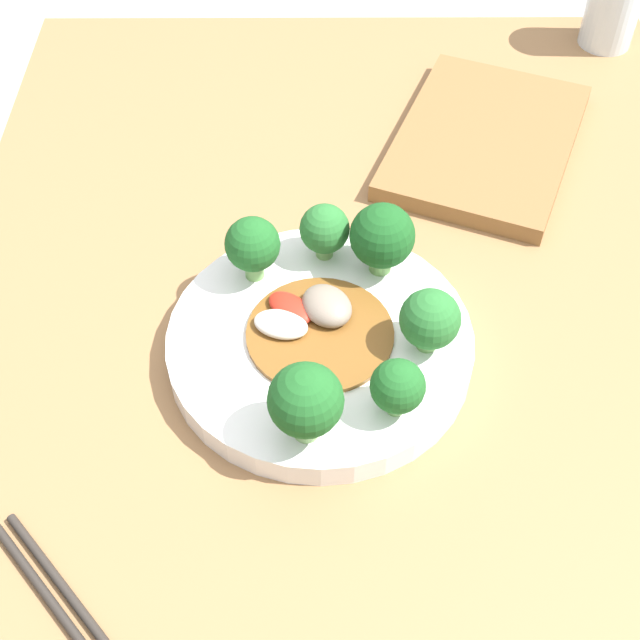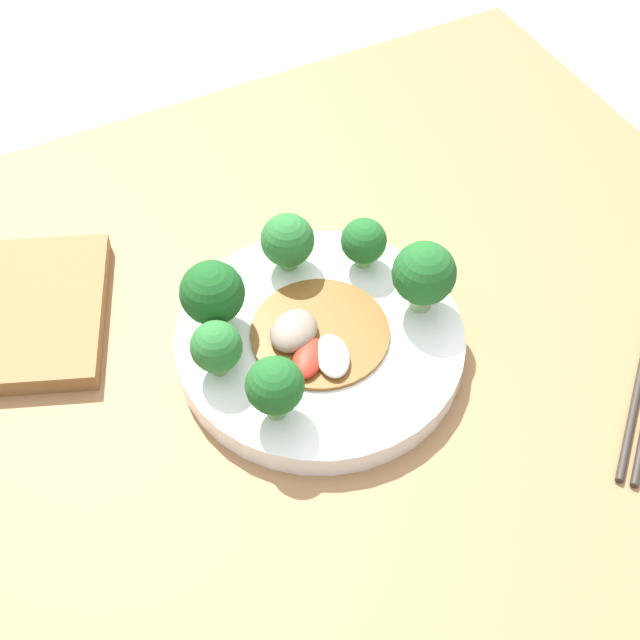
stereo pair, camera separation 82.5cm
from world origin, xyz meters
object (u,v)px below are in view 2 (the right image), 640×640
at_px(broccoli_north, 288,241).
at_px(broccoli_southwest, 275,386).
at_px(broccoli_west, 216,347).
at_px(broccoli_east, 424,274).
at_px(broccoli_northeast, 364,241).
at_px(plate, 320,342).
at_px(broccoli_northwest, 212,294).
at_px(stirfry_center, 313,338).

distance_m(broccoli_north, broccoli_southwest, 0.17).
bearing_deg(broccoli_west, broccoli_east, -4.60).
height_order(broccoli_northeast, broccoli_north, broccoli_north).
bearing_deg(broccoli_west, plate, -2.69).
bearing_deg(broccoli_northeast, broccoli_northwest, -178.22).
relative_size(broccoli_east, broccoli_north, 1.23).
bearing_deg(broccoli_northeast, plate, -141.92).
distance_m(broccoli_north, broccoli_northwest, 0.10).
bearing_deg(broccoli_north, broccoli_northeast, -24.87).
relative_size(broccoli_northeast, broccoli_east, 0.72).
distance_m(plate, broccoli_east, 0.11).
bearing_deg(broccoli_northwest, stirfry_center, -41.28).
height_order(plate, broccoli_southwest, broccoli_southwest).
height_order(broccoli_northeast, broccoli_southwest, broccoli_southwest).
distance_m(broccoli_west, broccoli_southwest, 0.07).
xyz_separation_m(plate, broccoli_west, (-0.10, 0.00, 0.04)).
distance_m(broccoli_east, broccoli_northwest, 0.19).
height_order(broccoli_north, broccoli_southwest, broccoli_southwest).
height_order(plate, broccoli_northwest, broccoli_northwest).
bearing_deg(stirfry_center, broccoli_southwest, -138.87).
bearing_deg(broccoli_northwest, broccoli_west, -109.60).
bearing_deg(broccoli_southwest, broccoli_northeast, 38.83).
height_order(broccoli_northwest, broccoli_southwest, broccoli_northwest).
xyz_separation_m(plate, broccoli_north, (0.01, 0.09, 0.05)).
height_order(broccoli_northwest, stirfry_center, broccoli_northwest).
bearing_deg(broccoli_northeast, broccoli_east, -72.58).
relative_size(plate, broccoli_east, 3.59).
relative_size(broccoli_north, broccoli_northwest, 0.85).
bearing_deg(broccoli_north, broccoli_northwest, -158.74).
relative_size(broccoli_west, broccoli_east, 0.76).
bearing_deg(stirfry_center, broccoli_north, 77.53).
bearing_deg(broccoli_north, stirfry_center, -102.47).
distance_m(broccoli_northeast, broccoli_west, 0.18).
xyz_separation_m(broccoli_west, broccoli_southwest, (0.03, -0.06, 0.01)).
relative_size(broccoli_northeast, stirfry_center, 0.42).
relative_size(broccoli_northeast, broccoli_southwest, 0.82).
bearing_deg(broccoli_east, broccoli_southwest, -164.35).
xyz_separation_m(broccoli_north, broccoli_northwest, (-0.09, -0.03, 0.01)).
relative_size(broccoli_northwest, stirfry_center, 0.56).
distance_m(broccoli_west, broccoli_east, 0.19).
distance_m(broccoli_west, broccoli_northwest, 0.05).
distance_m(broccoli_north, stirfry_center, 0.10).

